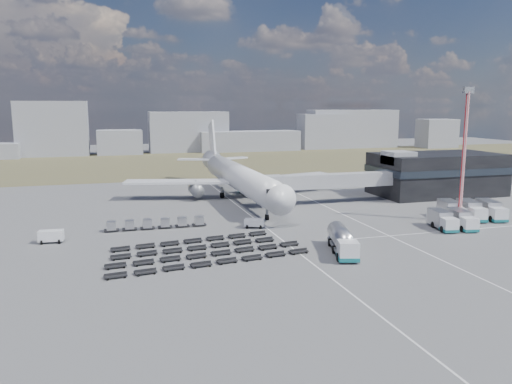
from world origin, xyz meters
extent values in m
plane|color=#565659|center=(0.00, 0.00, 0.00)|extent=(420.00, 420.00, 0.00)
cube|color=brown|center=(0.00, 110.00, 0.01)|extent=(420.00, 90.00, 0.01)
cube|color=silver|center=(-2.00, 5.00, 0.01)|extent=(0.25, 110.00, 0.01)
cube|color=silver|center=(16.00, 5.00, 0.01)|extent=(0.25, 110.00, 0.01)
cube|color=silver|center=(25.00, -8.00, 0.01)|extent=(40.00, 0.25, 0.01)
cube|color=black|center=(48.00, 24.00, 5.00)|extent=(30.00, 16.00, 10.00)
cube|color=#262D38|center=(48.00, 24.00, 6.20)|extent=(30.40, 16.40, 1.60)
cube|color=#939399|center=(36.00, 22.00, 9.50)|extent=(6.00, 6.00, 3.00)
cube|color=#939399|center=(18.10, 20.50, 5.10)|extent=(29.80, 3.00, 3.00)
cube|color=#939399|center=(4.70, 20.00, 5.10)|extent=(4.00, 3.60, 3.40)
cylinder|color=slate|center=(6.20, 20.50, 2.55)|extent=(0.70, 0.70, 5.10)
cylinder|color=black|center=(6.20, 20.50, 0.45)|extent=(1.40, 0.90, 1.40)
cylinder|color=white|center=(0.00, 30.00, 5.30)|extent=(5.60, 48.00, 5.60)
cone|color=white|center=(0.00, 3.50, 5.30)|extent=(5.60, 5.00, 5.60)
cone|color=white|center=(0.00, 58.00, 6.10)|extent=(5.60, 8.00, 5.60)
cube|color=black|center=(0.00, 5.50, 6.10)|extent=(2.20, 2.00, 0.80)
cube|color=white|center=(-13.00, 35.00, 4.10)|extent=(25.59, 11.38, 0.50)
cube|color=white|center=(13.00, 35.00, 4.10)|extent=(25.59, 11.38, 0.50)
cylinder|color=slate|center=(-9.50, 33.00, 2.40)|extent=(3.00, 5.00, 3.00)
cylinder|color=slate|center=(9.50, 33.00, 2.40)|extent=(3.00, 5.00, 3.00)
cube|color=white|center=(-5.50, 60.00, 6.50)|extent=(9.49, 5.63, 0.35)
cube|color=white|center=(5.50, 60.00, 6.50)|extent=(9.49, 5.63, 0.35)
cube|color=white|center=(0.00, 61.00, 11.80)|extent=(0.50, 9.06, 11.45)
cylinder|color=slate|center=(0.00, 9.00, 1.25)|extent=(0.50, 0.50, 2.50)
cylinder|color=slate|center=(-3.20, 34.00, 1.25)|extent=(0.60, 0.60, 2.50)
cylinder|color=slate|center=(3.20, 34.00, 1.25)|extent=(0.60, 0.60, 2.50)
cylinder|color=black|center=(0.00, 9.00, 0.50)|extent=(0.50, 1.20, 1.20)
cube|color=#8F919C|center=(-51.37, 151.89, 11.66)|extent=(29.10, 12.00, 23.33)
cube|color=#8F919C|center=(-23.87, 151.59, 5.38)|extent=(19.34, 12.00, 10.76)
cube|color=#8F919C|center=(7.60, 155.44, 9.31)|extent=(36.31, 12.00, 18.62)
cube|color=#8F919C|center=(36.01, 151.12, 4.72)|extent=(48.02, 12.00, 9.44)
cube|color=#8F919C|center=(74.96, 154.04, 8.62)|extent=(23.21, 12.00, 17.25)
cube|color=#8F919C|center=(92.22, 155.16, 9.64)|extent=(46.47, 12.00, 19.28)
cube|color=#8F919C|center=(134.51, 143.38, 7.29)|extent=(18.16, 12.00, 14.57)
cube|color=white|center=(3.00, -18.75, 1.64)|extent=(3.35, 3.35, 2.60)
cube|color=#146971|center=(3.00, -18.75, 0.62)|extent=(3.49, 3.49, 0.57)
cylinder|color=#ACABB0|center=(4.49, -13.40, 2.15)|extent=(5.00, 8.94, 2.83)
cube|color=slate|center=(4.49, -13.40, 0.85)|extent=(4.89, 8.91, 0.40)
cylinder|color=black|center=(4.03, -15.04, 0.57)|extent=(3.17, 1.99, 1.25)
cube|color=white|center=(-4.00, 3.90, 0.76)|extent=(3.90, 3.11, 1.53)
cube|color=white|center=(-37.56, 3.22, 1.01)|extent=(3.84, 2.00, 2.02)
cube|color=white|center=(4.12, 37.43, 1.55)|extent=(4.25, 6.28, 2.72)
cube|color=#146971|center=(4.12, 37.43, 0.44)|extent=(4.37, 6.40, 0.44)
cube|color=white|center=(26.97, -8.85, 1.37)|extent=(2.79, 2.70, 2.31)
cube|color=#146971|center=(26.97, -8.85, 0.47)|extent=(2.91, 2.82, 0.47)
cube|color=#ACABB0|center=(27.63, -5.24, 1.79)|extent=(3.34, 5.20, 2.73)
cube|color=white|center=(30.49, -9.49, 1.37)|extent=(2.79, 2.70, 2.31)
cube|color=#146971|center=(30.49, -9.49, 0.47)|extent=(2.91, 2.82, 0.47)
cube|color=#ACABB0|center=(31.14, -5.87, 1.79)|extent=(3.34, 5.20, 2.73)
cube|color=white|center=(33.21, -2.99, 1.47)|extent=(3.13, 3.05, 2.49)
cube|color=#146971|center=(33.21, -2.99, 0.51)|extent=(3.27, 3.19, 0.51)
cube|color=#ACABB0|center=(34.18, 0.86, 1.93)|extent=(3.90, 5.71, 2.94)
cube|color=white|center=(36.95, -3.92, 1.47)|extent=(3.13, 3.05, 2.49)
cube|color=#146971|center=(36.95, -3.92, 0.51)|extent=(3.27, 3.19, 0.51)
cube|color=#ACABB0|center=(37.91, -0.08, 1.93)|extent=(3.90, 5.71, 2.94)
cube|color=white|center=(40.69, -4.86, 1.47)|extent=(3.13, 3.05, 2.49)
cube|color=#146971|center=(40.69, -4.86, 0.51)|extent=(3.27, 3.19, 0.51)
cube|color=#ACABB0|center=(41.65, -1.01, 1.93)|extent=(3.90, 5.71, 2.94)
cube|color=black|center=(-28.40, 7.93, 0.28)|extent=(2.48, 1.54, 0.17)
cube|color=#ACABB0|center=(-28.40, 7.93, 1.09)|extent=(1.53, 1.53, 1.42)
cube|color=black|center=(-25.36, 7.90, 0.28)|extent=(2.48, 1.54, 0.17)
cube|color=#ACABB0|center=(-25.36, 7.90, 1.09)|extent=(1.53, 1.53, 1.42)
cube|color=black|center=(-22.33, 7.87, 0.28)|extent=(2.48, 1.54, 0.17)
cube|color=#ACABB0|center=(-22.33, 7.87, 1.09)|extent=(1.53, 1.53, 1.42)
cube|color=black|center=(-19.29, 7.83, 0.28)|extent=(2.48, 1.54, 0.17)
cube|color=#ACABB0|center=(-19.29, 7.83, 1.09)|extent=(1.53, 1.53, 1.42)
cube|color=black|center=(-16.25, 7.80, 0.28)|extent=(2.48, 1.54, 0.17)
cube|color=#ACABB0|center=(-16.25, 7.80, 1.09)|extent=(1.53, 1.53, 1.42)
cube|color=black|center=(-13.22, 7.77, 0.28)|extent=(2.48, 1.54, 0.17)
cube|color=#ACABB0|center=(-13.22, 7.77, 1.09)|extent=(1.53, 1.53, 1.42)
cube|color=black|center=(-15.06, -14.60, 0.34)|extent=(29.84, 5.34, 0.67)
cube|color=black|center=(-15.58, -10.71, 0.34)|extent=(29.84, 5.34, 0.67)
cube|color=black|center=(-16.10, -6.82, 0.34)|extent=(26.13, 4.85, 0.67)
cube|color=black|center=(-16.62, -2.93, 0.34)|extent=(26.13, 4.85, 0.67)
cylinder|color=red|center=(34.38, -2.06, 11.93)|extent=(0.67, 0.67, 23.85)
cube|color=slate|center=(34.38, -2.06, 24.14)|extent=(2.34, 0.86, 1.14)
cube|color=#565659|center=(34.38, -2.06, 0.14)|extent=(1.91, 1.91, 0.29)
camera|label=1|loc=(-27.85, -79.00, 21.38)|focal=35.00mm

